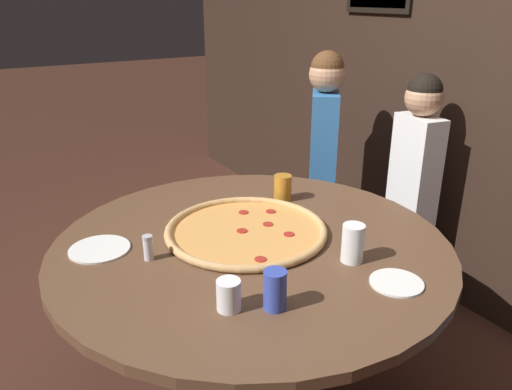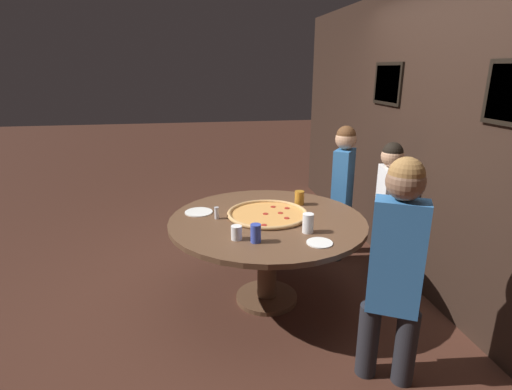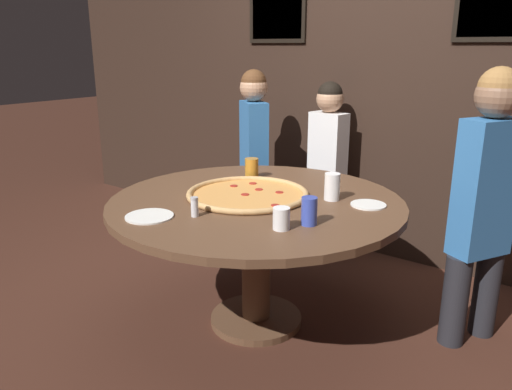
{
  "view_description": "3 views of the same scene",
  "coord_description": "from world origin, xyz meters",
  "views": [
    {
      "loc": [
        1.53,
        -0.9,
        1.65
      ],
      "look_at": [
        -0.12,
        0.1,
        0.87
      ],
      "focal_mm": 35.0,
      "sensor_mm": 36.0,
      "label": 1
    },
    {
      "loc": [
        2.93,
        -0.61,
        1.89
      ],
      "look_at": [
        -0.1,
        -0.08,
        0.91
      ],
      "focal_mm": 28.0,
      "sensor_mm": 36.0,
      "label": 2
    },
    {
      "loc": [
        1.52,
        -2.05,
        1.53
      ],
      "look_at": [
        0.04,
        -0.05,
        0.78
      ],
      "focal_mm": 35.0,
      "sensor_mm": 36.0,
      "label": 3
    }
  ],
  "objects": [
    {
      "name": "ground_plane",
      "position": [
        0.0,
        0.0,
        0.0
      ],
      "size": [
        24.0,
        24.0,
        0.0
      ],
      "primitive_type": "plane",
      "color": "#422319"
    },
    {
      "name": "white_plate_left_side",
      "position": [
        -0.24,
        -0.54,
        0.74
      ],
      "size": [
        0.23,
        0.23,
        0.01
      ],
      "primitive_type": "cylinder",
      "color": "white",
      "rests_on": "dining_table"
    },
    {
      "name": "drink_cup_by_shaker",
      "position": [
        0.36,
        -0.3,
        0.79
      ],
      "size": [
        0.08,
        0.08,
        0.1
      ],
      "primitive_type": "cylinder",
      "color": "white",
      "rests_on": "dining_table"
    },
    {
      "name": "condiment_shaker",
      "position": [
        -0.07,
        -0.4,
        0.79
      ],
      "size": [
        0.04,
        0.04,
        0.1
      ],
      "color": "silver",
      "rests_on": "dining_table"
    },
    {
      "name": "drink_cup_front_edge",
      "position": [
        0.43,
        -0.17,
        0.81
      ],
      "size": [
        0.07,
        0.07,
        0.13
      ],
      "primitive_type": "cylinder",
      "color": "#384CB7",
      "rests_on": "dining_table"
    },
    {
      "name": "dining_table",
      "position": [
        0.0,
        0.0,
        0.61
      ],
      "size": [
        1.58,
        1.58,
        0.74
      ],
      "color": "brown",
      "rests_on": "ground_plane"
    },
    {
      "name": "diner_side_left",
      "position": [
        1.01,
        0.56,
        0.82
      ],
      "size": [
        0.29,
        0.38,
        1.44
      ],
      "rotation": [
        0.0,
        0.0,
        -2.07
      ],
      "color": "#232328",
      "rests_on": "ground_plane"
    },
    {
      "name": "giant_pizza",
      "position": [
        -0.07,
        0.02,
        0.75
      ],
      "size": [
        0.67,
        0.67,
        0.03
      ],
      "color": "#E0994C",
      "rests_on": "dining_table"
    },
    {
      "name": "drink_cup_centre_back",
      "position": [
        -0.29,
        0.35,
        0.8
      ],
      "size": [
        0.08,
        0.08,
        0.12
      ],
      "primitive_type": "cylinder",
      "color": "#BC7A23",
      "rests_on": "dining_table"
    },
    {
      "name": "white_plate_right_side",
      "position": [
        0.53,
        0.26,
        0.74
      ],
      "size": [
        0.18,
        0.18,
        0.01
      ],
      "primitive_type": "cylinder",
      "color": "white",
      "rests_on": "dining_table"
    },
    {
      "name": "back_wall",
      "position": [
        0.0,
        1.39,
        1.3
      ],
      "size": [
        6.4,
        0.08,
        2.6
      ],
      "color": "black",
      "rests_on": "ground_plane"
    },
    {
      "name": "drink_cup_near_right",
      "position": [
        0.33,
        0.24,
        0.81
      ],
      "size": [
        0.08,
        0.08,
        0.14
      ],
      "primitive_type": "cylinder",
      "color": "white",
      "rests_on": "dining_table"
    },
    {
      "name": "diner_side_right",
      "position": [
        -0.71,
        0.92,
        0.78
      ],
      "size": [
        0.35,
        0.31,
        1.37
      ],
      "rotation": [
        0.0,
        0.0,
        2.49
      ],
      "color": "#232328",
      "rests_on": "ground_plane"
    },
    {
      "name": "diner_centre_back",
      "position": [
        -0.2,
        1.14,
        0.73
      ],
      "size": [
        0.34,
        0.19,
        1.29
      ],
      "rotation": [
        0.0,
        0.0,
        2.97
      ],
      "color": "#232328",
      "rests_on": "ground_plane"
    }
  ]
}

